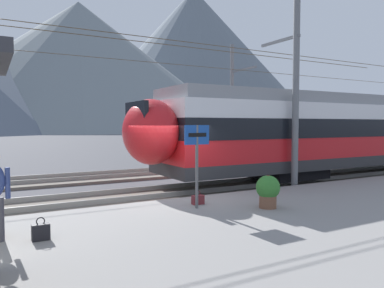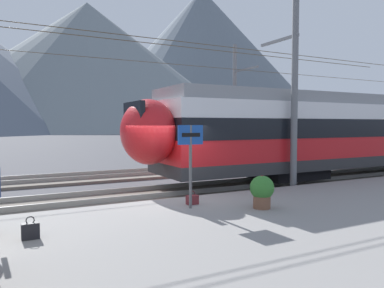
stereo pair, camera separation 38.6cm
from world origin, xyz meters
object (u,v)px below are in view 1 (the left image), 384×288
Objects in this scene: catenary_mast_mid at (294,75)px; handbag_near_sign at (198,200)px; potted_plant_by_shelter at (268,189)px; platform_sign at (197,147)px; handbag_beside_passenger at (41,232)px; catenary_mast_far_side at (233,102)px.

catenary_mast_mid is 6.42m from handbag_near_sign.
handbag_near_sign is 1.89m from potted_plant_by_shelter.
handbag_beside_passenger is (-3.86, -0.87, -1.42)m from platform_sign.
platform_sign is at bearing -160.03° from catenary_mast_mid.
catenary_mast_far_side reaches higher than potted_plant_by_shelter.
catenary_mast_far_side is 13.96m from handbag_near_sign.
handbag_near_sign is (0.25, 0.38, -1.45)m from platform_sign.
catenary_mast_far_side is at bearing 67.68° from catenary_mast_mid.
catenary_mast_far_side is 14.11m from platform_sign.
catenary_mast_far_side is 19.30× the size of platform_sign.
catenary_mast_far_side reaches higher than platform_sign.
potted_plant_by_shelter is (1.37, -1.26, 0.35)m from handbag_near_sign.
catenary_mast_far_side is at bearing 42.64° from handbag_beside_passenger.
handbag_near_sign is (-8.58, -10.45, -3.47)m from catenary_mast_far_side.
handbag_beside_passenger is (-12.70, -11.69, -3.44)m from catenary_mast_far_side.
catenary_mast_far_side is at bearing 50.60° from handbag_near_sign.
platform_sign is at bearing 151.54° from potted_plant_by_shelter.
platform_sign reaches higher than handbag_near_sign.
catenary_mast_mid reaches higher than handbag_near_sign.
potted_plant_by_shelter reaches higher than handbag_near_sign.
handbag_beside_passenger is 0.51× the size of potted_plant_by_shelter.
platform_sign is at bearing -123.56° from handbag_near_sign.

